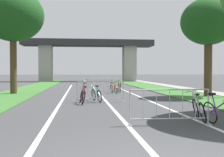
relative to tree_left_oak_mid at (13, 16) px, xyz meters
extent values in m
cube|color=#386B2D|center=(0.19, 4.70, -5.36)|extent=(3.01, 50.11, 0.05)
cube|color=#386B2D|center=(11.64, 4.70, -5.36)|extent=(3.01, 50.11, 0.05)
cube|color=gray|center=(13.94, 4.70, -5.34)|extent=(1.60, 50.11, 0.08)
cube|color=silver|center=(5.91, -1.30, -5.38)|extent=(0.14, 28.99, 0.01)
cube|color=silver|center=(8.23, -1.30, -5.38)|extent=(0.14, 28.99, 0.01)
cube|color=silver|center=(3.59, -1.30, -5.38)|extent=(0.14, 28.99, 0.01)
cube|color=#2D2D30|center=(5.91, 25.61, 0.80)|extent=(20.89, 3.78, 0.96)
cube|color=#9E9B93|center=(-0.81, 25.61, -2.53)|extent=(2.00, 2.40, 5.70)
cube|color=#9E9B93|center=(12.63, 25.61, -2.53)|extent=(2.00, 2.40, 5.70)
cylinder|color=#4C3823|center=(0.00, 0.00, -3.46)|extent=(0.45, 0.45, 3.85)
ellipsoid|color=#194719|center=(0.00, 0.00, 0.04)|extent=(4.20, 4.20, 3.57)
cylinder|color=#4C3823|center=(12.41, -3.46, -3.70)|extent=(0.48, 0.48, 3.37)
ellipsoid|color=#194719|center=(12.41, -3.46, -0.74)|extent=(3.39, 3.39, 2.88)
cylinder|color=#ADADB2|center=(5.97, -12.07, -4.86)|extent=(0.04, 0.04, 1.05)
cube|color=#ADADB2|center=(5.97, -12.07, -5.37)|extent=(0.06, 0.44, 0.03)
cylinder|color=#ADADB2|center=(8.33, -12.09, -4.86)|extent=(0.04, 0.04, 1.05)
cube|color=#ADADB2|center=(8.33, -12.09, -5.37)|extent=(0.06, 0.44, 0.03)
cylinder|color=#ADADB2|center=(7.15, -12.08, -4.35)|extent=(2.36, 0.06, 0.04)
cylinder|color=#ADADB2|center=(7.15, -12.08, -5.20)|extent=(2.36, 0.06, 0.04)
cylinder|color=#ADADB2|center=(6.37, -12.07, -4.77)|extent=(0.02, 0.02, 0.87)
cylinder|color=#ADADB2|center=(6.76, -12.07, -4.77)|extent=(0.02, 0.02, 0.87)
cylinder|color=#ADADB2|center=(7.15, -12.08, -4.77)|extent=(0.02, 0.02, 0.87)
cylinder|color=#ADADB2|center=(7.54, -12.08, -4.77)|extent=(0.02, 0.02, 0.87)
cylinder|color=#ADADB2|center=(7.94, -12.08, -4.77)|extent=(0.02, 0.02, 0.87)
cylinder|color=#ADADB2|center=(4.40, -5.72, -4.86)|extent=(0.04, 0.04, 1.05)
cube|color=#ADADB2|center=(4.40, -5.72, -5.37)|extent=(0.07, 0.44, 0.03)
cylinder|color=#ADADB2|center=(6.76, -5.78, -4.86)|extent=(0.04, 0.04, 1.05)
cube|color=#ADADB2|center=(6.76, -5.78, -5.37)|extent=(0.07, 0.44, 0.03)
cylinder|color=#ADADB2|center=(5.58, -5.75, -4.35)|extent=(2.36, 0.10, 0.04)
cylinder|color=#ADADB2|center=(5.58, -5.75, -5.20)|extent=(2.36, 0.10, 0.04)
cylinder|color=#ADADB2|center=(4.80, -5.73, -4.77)|extent=(0.02, 0.02, 0.87)
cylinder|color=#ADADB2|center=(5.19, -5.74, -4.77)|extent=(0.02, 0.02, 0.87)
cylinder|color=#ADADB2|center=(5.58, -5.75, -4.77)|extent=(0.02, 0.02, 0.87)
cylinder|color=#ADADB2|center=(5.97, -5.76, -4.77)|extent=(0.02, 0.02, 0.87)
cylinder|color=#ADADB2|center=(6.37, -5.77, -4.77)|extent=(0.02, 0.02, 0.87)
cylinder|color=#ADADB2|center=(5.12, 0.60, -4.86)|extent=(0.04, 0.04, 1.05)
cube|color=#ADADB2|center=(5.12, 0.60, -5.37)|extent=(0.07, 0.44, 0.03)
cylinder|color=#ADADB2|center=(7.48, 0.54, -4.86)|extent=(0.04, 0.04, 1.05)
cube|color=#ADADB2|center=(7.48, 0.54, -5.37)|extent=(0.07, 0.44, 0.03)
cylinder|color=#ADADB2|center=(6.30, 0.57, -4.35)|extent=(2.36, 0.10, 0.04)
cylinder|color=#ADADB2|center=(6.30, 0.57, -5.20)|extent=(2.36, 0.10, 0.04)
cylinder|color=#ADADB2|center=(5.51, 0.59, -4.77)|extent=(0.02, 0.02, 0.87)
cylinder|color=#ADADB2|center=(5.90, 0.58, -4.77)|extent=(0.02, 0.02, 0.87)
cylinder|color=#ADADB2|center=(6.30, 0.57, -4.77)|extent=(0.02, 0.02, 0.87)
cylinder|color=#ADADB2|center=(6.69, 0.56, -4.77)|extent=(0.02, 0.02, 0.87)
cylinder|color=#ADADB2|center=(7.08, 0.55, -4.77)|extent=(0.02, 0.02, 0.87)
cylinder|color=#ADADB2|center=(5.43, 6.91, -4.86)|extent=(0.04, 0.04, 1.05)
cube|color=#ADADB2|center=(5.43, 6.91, -5.37)|extent=(0.07, 0.44, 0.03)
cylinder|color=#ADADB2|center=(7.78, 6.88, -4.86)|extent=(0.04, 0.04, 1.05)
cube|color=#ADADB2|center=(7.78, 6.88, -5.37)|extent=(0.07, 0.44, 0.03)
cylinder|color=#ADADB2|center=(6.61, 6.90, -4.35)|extent=(2.36, 0.07, 0.04)
cylinder|color=#ADADB2|center=(6.61, 6.90, -5.20)|extent=(2.36, 0.07, 0.04)
cylinder|color=#ADADB2|center=(5.82, 6.91, -4.77)|extent=(0.02, 0.02, 0.87)
cylinder|color=#ADADB2|center=(6.21, 6.90, -4.77)|extent=(0.02, 0.02, 0.87)
cylinder|color=#ADADB2|center=(6.61, 6.90, -4.77)|extent=(0.02, 0.02, 0.87)
cylinder|color=#ADADB2|center=(7.00, 6.89, -4.77)|extent=(0.02, 0.02, 0.87)
cylinder|color=#ADADB2|center=(7.39, 6.89, -4.77)|extent=(0.02, 0.02, 0.87)
torus|color=black|center=(8.19, -12.03, -5.05)|extent=(0.30, 0.68, 0.65)
torus|color=black|center=(8.37, -11.09, -5.05)|extent=(0.30, 0.68, 0.65)
cylinder|color=#B7B7BC|center=(8.21, -11.57, -4.76)|extent=(0.08, 0.94, 0.62)
cylinder|color=#B7B7BC|center=(8.19, -11.75, -4.81)|extent=(0.18, 0.09, 0.58)
cylinder|color=#B7B7BC|center=(8.22, -11.88, -5.08)|extent=(0.10, 0.31, 0.08)
cylinder|color=#B7B7BC|center=(8.30, -11.10, -4.76)|extent=(0.18, 0.06, 0.60)
cube|color=black|center=(8.12, -11.77, -4.53)|extent=(0.15, 0.26, 0.07)
cylinder|color=#99999E|center=(8.23, -11.11, -4.46)|extent=(0.48, 0.12, 0.13)
torus|color=black|center=(6.89, 0.56, -5.08)|extent=(0.27, 0.62, 0.60)
torus|color=black|center=(7.05, -0.39, -5.08)|extent=(0.27, 0.62, 0.60)
cylinder|color=orange|center=(6.90, 0.10, -4.79)|extent=(0.08, 0.95, 0.62)
cylinder|color=orange|center=(6.89, 0.28, -4.88)|extent=(0.16, 0.10, 0.51)
cylinder|color=orange|center=(6.92, 0.41, -5.10)|extent=(0.09, 0.31, 0.07)
cylinder|color=orange|center=(6.99, -0.38, -4.79)|extent=(0.17, 0.07, 0.60)
cube|color=black|center=(6.83, 0.31, -4.63)|extent=(0.15, 0.25, 0.07)
cylinder|color=#99999E|center=(6.92, -0.36, -4.49)|extent=(0.42, 0.10, 0.11)
torus|color=black|center=(7.52, 1.58, -5.05)|extent=(0.11, 0.66, 0.66)
torus|color=black|center=(7.51, 0.51, -5.05)|extent=(0.11, 0.66, 0.66)
cylinder|color=gold|center=(7.54, 1.07, -4.77)|extent=(0.09, 1.03, 0.60)
cylinder|color=gold|center=(7.54, 1.27, -4.80)|extent=(0.11, 0.12, 0.61)
cylinder|color=gold|center=(7.51, 1.41, -5.08)|extent=(0.04, 0.34, 0.08)
cylinder|color=gold|center=(7.53, 0.54, -4.77)|extent=(0.10, 0.09, 0.57)
cube|color=black|center=(7.57, 1.31, -4.50)|extent=(0.11, 0.24, 0.06)
cylinder|color=#99999E|center=(7.56, 0.56, -4.49)|extent=(0.44, 0.03, 0.07)
torus|color=black|center=(5.53, -5.85, -5.06)|extent=(0.26, 0.65, 0.64)
torus|color=black|center=(5.28, -4.81, -5.06)|extent=(0.26, 0.65, 0.64)
cylinder|color=#1E7238|center=(5.38, -5.36, -4.77)|extent=(0.35, 1.01, 0.62)
cylinder|color=#1E7238|center=(5.44, -5.56, -4.84)|extent=(0.09, 0.13, 0.55)
cylinder|color=#1E7238|center=(5.49, -5.68, -5.09)|extent=(0.10, 0.35, 0.08)
cylinder|color=#1E7238|center=(5.25, -4.84, -4.77)|extent=(0.10, 0.11, 0.59)
cube|color=black|center=(5.42, -5.60, -4.56)|extent=(0.16, 0.26, 0.06)
cylinder|color=#99999E|center=(5.23, -4.87, -4.48)|extent=(0.44, 0.13, 0.08)
torus|color=black|center=(4.72, -6.84, -5.06)|extent=(0.24, 0.67, 0.65)
torus|color=black|center=(4.62, -5.78, -5.06)|extent=(0.24, 0.67, 0.65)
cylinder|color=red|center=(4.73, -6.33, -4.78)|extent=(0.07, 1.04, 0.59)
cylinder|color=red|center=(4.74, -6.53, -4.82)|extent=(0.17, 0.11, 0.57)
cylinder|color=red|center=(4.70, -6.67, -5.08)|extent=(0.07, 0.35, 0.08)
cylinder|color=red|center=(4.68, -5.80, -4.78)|extent=(0.16, 0.08, 0.56)
cube|color=black|center=(4.80, -6.56, -4.54)|extent=(0.13, 0.25, 0.07)
cylinder|color=#99999E|center=(4.74, -5.82, -4.51)|extent=(0.46, 0.07, 0.13)
torus|color=black|center=(8.39, -12.08, -5.05)|extent=(0.28, 0.69, 0.66)
cylinder|color=#662884|center=(8.41, -12.59, -4.79)|extent=(0.08, 1.04, 0.55)
cylinder|color=#662884|center=(8.38, -12.39, -4.78)|extent=(0.19, 0.10, 0.64)
cylinder|color=#662884|center=(8.42, -12.25, -5.07)|extent=(0.09, 0.34, 0.08)
cube|color=black|center=(8.31, -12.36, -4.46)|extent=(0.14, 0.25, 0.07)
torus|color=black|center=(5.05, 5.97, -5.08)|extent=(0.24, 0.62, 0.61)
torus|color=black|center=(4.91, 6.94, -5.08)|extent=(0.24, 0.62, 0.61)
cylinder|color=silver|center=(5.03, 6.44, -4.82)|extent=(0.08, 0.96, 0.55)
cylinder|color=silver|center=(5.05, 6.25, -4.84)|extent=(0.16, 0.10, 0.57)
cylinder|color=silver|center=(5.02, 6.13, -5.10)|extent=(0.08, 0.32, 0.07)
cylinder|color=silver|center=(4.96, 6.93, -4.82)|extent=(0.14, 0.08, 0.52)
cube|color=black|center=(5.11, 6.23, -4.56)|extent=(0.14, 0.25, 0.07)
cylinder|color=#99999E|center=(5.01, 6.91, -4.57)|extent=(0.49, 0.10, 0.12)
camera|label=1|loc=(4.54, -20.04, -3.83)|focal=45.17mm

